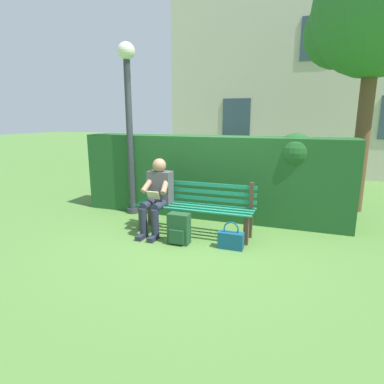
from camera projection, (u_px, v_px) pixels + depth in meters
The scene contains 9 objects.
ground at pixel (194, 234), 5.20m from camera, with size 60.00×60.00×0.00m, color #517F38.
park_bench at pixel (196, 206), 5.16m from camera, with size 1.89×0.48×0.87m.
person_seated at pixel (157, 194), 5.16m from camera, with size 0.44×0.73×1.19m.
hedge_backdrop at pixel (212, 175), 6.02m from camera, with size 4.94×0.76×1.58m.
tree at pixel (370, 18), 5.81m from camera, with size 2.37×2.26×4.78m.
building_facade at pixel (315, 74), 10.84m from camera, with size 9.09×3.27×6.51m.
backpack at pixel (179, 229), 4.76m from camera, with size 0.31×0.25×0.46m.
handbag at pixel (231, 240), 4.59m from camera, with size 0.36×0.14×0.40m.
lamp_post at pixel (129, 111), 5.91m from camera, with size 0.31×0.31×3.13m.
Camera 1 is at (-1.65, 4.62, 1.83)m, focal length 30.23 mm.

